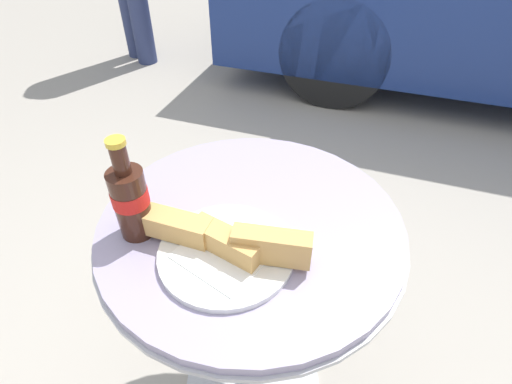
% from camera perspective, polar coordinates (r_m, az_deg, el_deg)
% --- Properties ---
extents(ground_plane, '(30.00, 30.00, 0.00)m').
position_cam_1_polar(ground_plane, '(1.41, -0.46, -25.74)').
color(ground_plane, '#A8A093').
extents(bistro_table, '(0.62, 0.62, 0.72)m').
position_cam_1_polar(bistro_table, '(0.96, -0.62, -13.14)').
color(bistro_table, '#B7B7BC').
rests_on(bistro_table, ground_plane).
extents(cola_bottle_left, '(0.07, 0.07, 0.21)m').
position_cam_1_polar(cola_bottle_left, '(0.76, -17.47, -0.99)').
color(cola_bottle_left, '#3D1E14').
rests_on(cola_bottle_left, bistro_table).
extents(lunch_plate_near, '(0.32, 0.25, 0.07)m').
position_cam_1_polar(lunch_plate_near, '(0.73, -4.26, -7.59)').
color(lunch_plate_near, white).
rests_on(lunch_plate_near, bistro_table).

